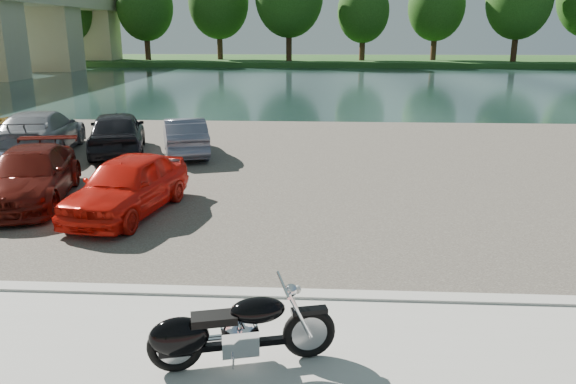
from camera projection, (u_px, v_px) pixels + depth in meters
The scene contains 12 objects.
ground at pixel (236, 373), 6.95m from camera, with size 200.00×200.00×0.00m, color #595447.
kerb at pixel (254, 295), 8.85m from camera, with size 60.00×0.30×0.14m, color #B1AEA7.
parking_lot at pixel (288, 167), 17.50m from camera, with size 60.00×18.00×0.04m, color #3C3730.
river at pixel (309, 84), 45.34m from camera, with size 120.00×40.00×0.00m, color #182B2A.
far_bank at pixel (314, 60), 75.96m from camera, with size 120.00×24.00×0.60m, color #1D4318.
far_trees at pixel (350, 2), 67.78m from camera, with size 70.25×10.68×12.52m.
motorcycle at pixel (225, 332), 6.82m from camera, with size 2.29×0.93×1.05m.
car_3 at pixel (30, 176), 13.68m from camera, with size 1.81×4.46×1.29m, color #55120C.
car_4 at pixel (127, 185), 12.76m from camera, with size 1.60×3.96×1.35m, color red.
car_7 at pixel (41, 132), 19.01m from camera, with size 2.10×5.16×1.50m, color gray.
car_8 at pixel (117, 132), 19.05m from camera, with size 1.77×4.39×1.50m, color black.
car_9 at pixel (185, 136), 18.96m from camera, with size 1.33×3.80×1.25m, color slate.
Camera 1 is at (1.00, -6.01, 4.08)m, focal length 35.00 mm.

